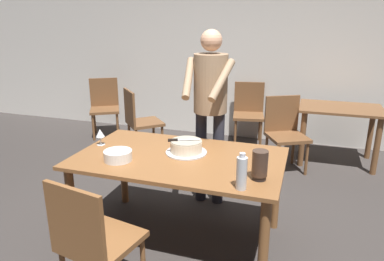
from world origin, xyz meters
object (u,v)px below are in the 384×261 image
(hurricane_lamp, at_px, (260,165))
(background_chair_0, at_px, (139,119))
(person_cutting_cake, at_px, (210,99))
(background_table, at_px, (339,119))
(main_dining_table, at_px, (179,168))
(background_chair_3, at_px, (249,111))
(cake_on_platter, at_px, (186,147))
(background_chair_2, at_px, (105,105))
(cake_knife, at_px, (177,140))
(water_bottle, at_px, (242,173))
(background_chair_1, at_px, (285,130))
(wine_glass_near, at_px, (100,134))
(chair_near_side, at_px, (93,239))
(plate_stack, at_px, (118,156))

(hurricane_lamp, distance_m, background_chair_0, 2.74)
(person_cutting_cake, relative_size, background_table, 1.72)
(main_dining_table, xyz_separation_m, person_cutting_cake, (0.06, 0.70, 0.42))
(person_cutting_cake, relative_size, background_chair_3, 1.91)
(cake_on_platter, relative_size, background_chair_3, 0.38)
(cake_on_platter, xyz_separation_m, background_chair_2, (-2.14, 2.21, -0.31))
(cake_knife, relative_size, person_cutting_cake, 0.15)
(cake_knife, xyz_separation_m, water_bottle, (0.62, -0.47, -0.00))
(person_cutting_cake, height_order, background_chair_1, person_cutting_cake)
(main_dining_table, xyz_separation_m, wine_glass_near, (-0.75, 0.05, 0.20))
(cake_on_platter, distance_m, hurricane_lamp, 0.72)
(chair_near_side, distance_m, background_chair_3, 3.54)
(cake_on_platter, distance_m, person_cutting_cake, 0.67)
(cake_knife, xyz_separation_m, hurricane_lamp, (0.71, -0.29, -0.01))
(background_chair_3, bearing_deg, cake_knife, -93.46)
(cake_knife, distance_m, plate_stack, 0.49)
(wine_glass_near, distance_m, background_chair_0, 1.78)
(water_bottle, xyz_separation_m, background_chair_3, (-0.46, 3.06, -0.37))
(hurricane_lamp, bearing_deg, plate_stack, 179.99)
(person_cutting_cake, xyz_separation_m, background_chair_3, (0.06, 1.95, -0.58))
(background_chair_0, bearing_deg, hurricane_lamp, -45.94)
(background_chair_1, bearing_deg, person_cutting_cake, -120.23)
(cake_knife, bearing_deg, hurricane_lamp, -22.12)
(background_chair_0, bearing_deg, background_chair_3, 34.68)
(plate_stack, bearing_deg, background_table, 54.23)
(hurricane_lamp, distance_m, background_chair_1, 2.08)
(plate_stack, bearing_deg, hurricane_lamp, -0.01)
(background_table, relative_size, background_chair_2, 1.11)
(background_chair_2, distance_m, background_chair_3, 2.26)
(water_bottle, height_order, background_chair_3, water_bottle)
(background_chair_2, xyz_separation_m, background_chair_3, (2.23, 0.35, 0.00))
(background_table, relative_size, background_chair_0, 1.11)
(cake_on_platter, relative_size, cake_knife, 1.33)
(plate_stack, height_order, background_chair_2, background_chair_2)
(person_cutting_cake, distance_m, background_chair_1, 1.42)
(background_chair_0, relative_size, background_chair_1, 1.00)
(wine_glass_near, xyz_separation_m, person_cutting_cake, (0.81, 0.66, 0.22))
(background_table, bearing_deg, background_chair_2, 178.97)
(background_table, height_order, background_chair_0, background_chair_0)
(background_chair_1, bearing_deg, cake_knife, -113.00)
(person_cutting_cake, distance_m, background_chair_0, 1.74)
(hurricane_lamp, relative_size, background_chair_2, 0.23)
(cake_on_platter, distance_m, plate_stack, 0.55)
(hurricane_lamp, distance_m, background_chair_3, 2.95)
(background_chair_0, bearing_deg, person_cutting_cake, -38.73)
(main_dining_table, distance_m, cake_knife, 0.23)
(background_chair_1, bearing_deg, background_table, 33.04)
(water_bottle, xyz_separation_m, background_table, (0.77, 2.65, -0.29))
(wine_glass_near, bearing_deg, chair_near_side, -61.83)
(background_chair_2, bearing_deg, chair_near_side, -59.72)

